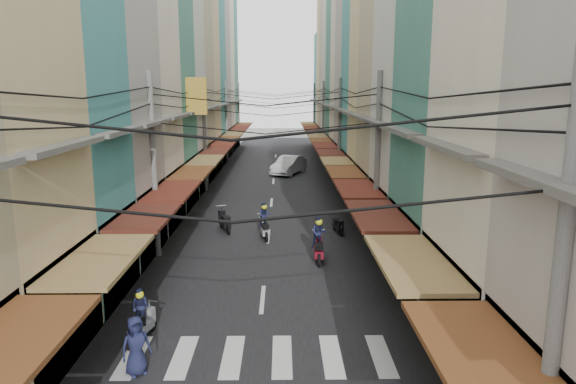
{
  "coord_description": "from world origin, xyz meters",
  "views": [
    {
      "loc": [
        0.71,
        -19.26,
        7.41
      ],
      "look_at": [
        0.99,
        4.81,
        2.57
      ],
      "focal_mm": 32.0,
      "sensor_mm": 36.0,
      "label": 1
    }
  ],
  "objects": [
    {
      "name": "traffic_sign",
      "position": [
        5.77,
        -1.9,
        2.07
      ],
      "size": [
        0.1,
        0.62,
        2.85
      ],
      "color": "slate",
      "rests_on": "ground"
    },
    {
      "name": "sidewalk_right",
      "position": [
        6.5,
        20.0,
        0.03
      ],
      "size": [
        3.0,
        80.0,
        0.06
      ],
      "primitive_type": "cube",
      "color": "gray",
      "rests_on": "ground"
    },
    {
      "name": "moving_scooters",
      "position": [
        0.03,
        5.64,
        0.54
      ],
      "size": [
        7.5,
        33.21,
        1.98
      ],
      "color": "black",
      "rests_on": "ground"
    },
    {
      "name": "pedestrians",
      "position": [
        -3.98,
        0.59,
        1.03
      ],
      "size": [
        12.39,
        15.17,
        2.22
      ],
      "color": "black",
      "rests_on": "ground"
    },
    {
      "name": "white_car",
      "position": [
        1.29,
        25.65,
        0.0
      ],
      "size": [
        6.05,
        4.19,
        1.99
      ],
      "primitive_type": "imported",
      "rotation": [
        0.0,
        0.0,
        -0.39
      ],
      "color": "silver",
      "rests_on": "ground"
    },
    {
      "name": "ground",
      "position": [
        0.0,
        0.0,
        0.0
      ],
      "size": [
        160.0,
        160.0,
        0.0
      ],
      "primitive_type": "plane",
      "color": "slate",
      "rests_on": "ground"
    },
    {
      "name": "road",
      "position": [
        0.0,
        20.0,
        0.01
      ],
      "size": [
        10.0,
        80.0,
        0.02
      ],
      "primitive_type": "cube",
      "color": "black",
      "rests_on": "ground"
    },
    {
      "name": "building_row_left",
      "position": [
        -7.92,
        16.56,
        9.78
      ],
      "size": [
        7.8,
        67.67,
        23.7
      ],
      "color": "beige",
      "rests_on": "ground"
    },
    {
      "name": "utility_poles",
      "position": [
        0.0,
        15.01,
        6.59
      ],
      "size": [
        10.2,
        66.13,
        8.2
      ],
      "color": "slate",
      "rests_on": "ground"
    },
    {
      "name": "sidewalk_left",
      "position": [
        -6.5,
        20.0,
        0.03
      ],
      "size": [
        3.0,
        80.0,
        0.06
      ],
      "primitive_type": "cube",
      "color": "gray",
      "rests_on": "ground"
    },
    {
      "name": "parked_scooters",
      "position": [
        4.07,
        -3.96,
        0.48
      ],
      "size": [
        13.4,
        15.84,
        0.99
      ],
      "color": "black",
      "rests_on": "ground"
    },
    {
      "name": "building_row_right",
      "position": [
        7.92,
        16.45,
        9.41
      ],
      "size": [
        7.8,
        68.98,
        22.59
      ],
      "color": "teal",
      "rests_on": "ground"
    },
    {
      "name": "bicycle",
      "position": [
        6.85,
        -3.0,
        0.0
      ],
      "size": [
        1.65,
        0.88,
        1.08
      ],
      "primitive_type": "imported",
      "rotation": [
        0.0,
        0.0,
        1.38
      ],
      "color": "black",
      "rests_on": "ground"
    },
    {
      "name": "crosswalk",
      "position": [
        -0.0,
        -6.0,
        0.03
      ],
      "size": [
        7.55,
        2.4,
        0.01
      ],
      "color": "silver",
      "rests_on": "ground"
    },
    {
      "name": "market_umbrella",
      "position": [
        7.04,
        -4.51,
        2.13
      ],
      "size": [
        2.29,
        2.29,
        2.42
      ],
      "color": "#B2B2B7",
      "rests_on": "ground"
    }
  ]
}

